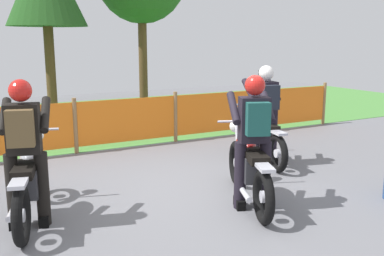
{
  "coord_description": "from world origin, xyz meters",
  "views": [
    {
      "loc": [
        -2.87,
        -5.12,
        2.12
      ],
      "look_at": [
        -0.07,
        0.17,
        0.9
      ],
      "focal_mm": 41.14,
      "sensor_mm": 36.0,
      "label": 1
    }
  ],
  "objects_px": {
    "motorcycle_trailing": "(30,180)",
    "rider_third": "(265,110)",
    "motorcycle_third": "(259,136)",
    "rider_lead": "(254,135)",
    "rider_trailing": "(24,145)",
    "motorcycle_lead": "(248,166)"
  },
  "relations": [
    {
      "from": "rider_lead",
      "to": "rider_third",
      "type": "xyz_separation_m",
      "value": [
        1.33,
        1.52,
        0.0
      ]
    },
    {
      "from": "motorcycle_lead",
      "to": "motorcycle_third",
      "type": "height_order",
      "value": "motorcycle_lead"
    },
    {
      "from": "motorcycle_trailing",
      "to": "rider_third",
      "type": "bearing_deg",
      "value": -65.78
    },
    {
      "from": "motorcycle_lead",
      "to": "motorcycle_trailing",
      "type": "bearing_deg",
      "value": 95.17
    },
    {
      "from": "rider_lead",
      "to": "rider_trailing",
      "type": "xyz_separation_m",
      "value": [
        -2.59,
        0.74,
        0.0
      ]
    },
    {
      "from": "motorcycle_trailing",
      "to": "rider_third",
      "type": "relative_size",
      "value": 1.2
    },
    {
      "from": "motorcycle_third",
      "to": "rider_lead",
      "type": "bearing_deg",
      "value": 153.08
    },
    {
      "from": "rider_trailing",
      "to": "rider_third",
      "type": "distance_m",
      "value": 4.0
    },
    {
      "from": "rider_third",
      "to": "motorcycle_third",
      "type": "bearing_deg",
      "value": 0.51
    },
    {
      "from": "rider_trailing",
      "to": "motorcycle_third",
      "type": "bearing_deg",
      "value": -60.0
    },
    {
      "from": "rider_trailing",
      "to": "rider_third",
      "type": "xyz_separation_m",
      "value": [
        3.92,
        0.79,
        0.0
      ]
    },
    {
      "from": "motorcycle_trailing",
      "to": "rider_third",
      "type": "height_order",
      "value": "rider_third"
    },
    {
      "from": "motorcycle_lead",
      "to": "motorcycle_trailing",
      "type": "relative_size",
      "value": 0.98
    },
    {
      "from": "motorcycle_lead",
      "to": "rider_third",
      "type": "distance_m",
      "value": 1.87
    },
    {
      "from": "motorcycle_trailing",
      "to": "rider_trailing",
      "type": "bearing_deg",
      "value": -179.49
    },
    {
      "from": "motorcycle_trailing",
      "to": "rider_lead",
      "type": "bearing_deg",
      "value": -94.79
    },
    {
      "from": "motorcycle_lead",
      "to": "rider_trailing",
      "type": "bearing_deg",
      "value": 99.91
    },
    {
      "from": "motorcycle_lead",
      "to": "motorcycle_trailing",
      "type": "xyz_separation_m",
      "value": [
        -2.61,
        0.74,
        -0.0
      ]
    },
    {
      "from": "motorcycle_lead",
      "to": "rider_lead",
      "type": "xyz_separation_m",
      "value": [
        -0.08,
        -0.21,
        0.47
      ]
    },
    {
      "from": "rider_lead",
      "to": "rider_third",
      "type": "relative_size",
      "value": 1.0
    },
    {
      "from": "motorcycle_third",
      "to": "rider_third",
      "type": "distance_m",
      "value": 0.54
    },
    {
      "from": "motorcycle_trailing",
      "to": "motorcycle_third",
      "type": "distance_m",
      "value": 3.98
    }
  ]
}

